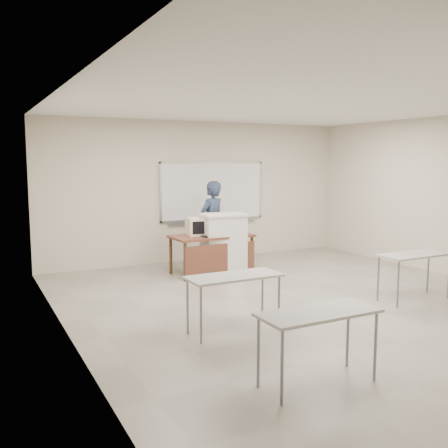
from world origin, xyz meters
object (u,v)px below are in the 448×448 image
whiteboard (213,192)px  crt_monitor (197,226)px  podium (223,243)px  mouse (235,232)px  keyboard (219,214)px  presenter (212,224)px  instructor_desk (214,246)px  laptop (210,233)px

whiteboard → crt_monitor: size_ratio=5.96×
podium → mouse: 0.42m
podium → keyboard: bearing=-134.9°
presenter → mouse: bearing=98.4°
crt_monitor → keyboard: bearing=-41.1°
instructor_desk → crt_monitor: (-0.25, 0.24, 0.36)m
whiteboard → instructor_desk: whiteboard is taller
whiteboard → podium: size_ratio=2.14×
podium → whiteboard: bearing=77.6°
whiteboard → mouse: (-0.15, -1.32, -0.71)m
mouse → keyboard: (-0.50, -0.27, 0.40)m
mouse → presenter: size_ratio=0.06×
crt_monitor → laptop: bearing=-51.0°
podium → crt_monitor: 0.60m
instructor_desk → presenter: (0.26, 0.64, 0.32)m
whiteboard → presenter: (-0.44, -0.84, -0.60)m
instructor_desk → crt_monitor: crt_monitor is taller
podium → presenter: bearing=90.7°
mouse → presenter: 0.57m
whiteboard → podium: whiteboard is taller
instructor_desk → crt_monitor: 0.50m
instructor_desk → keyboard: 0.63m
mouse → whiteboard: bearing=87.1°
instructor_desk → laptop: bearing=-175.7°
instructor_desk → mouse: mouse is taller
podium → laptop: size_ratio=3.35×
laptop → keyboard: 0.41m
instructor_desk → keyboard: (0.05, -0.11, 0.61)m
instructor_desk → mouse: bearing=14.5°
instructor_desk → presenter: 0.76m
whiteboard → instructor_desk: bearing=-115.3°
crt_monitor → keyboard: size_ratio=0.92×
keyboard → presenter: 0.83m
podium → mouse: bearing=29.6°
mouse → crt_monitor: bearing=178.2°
whiteboard → keyboard: bearing=-112.3°
crt_monitor → laptop: crt_monitor is taller
crt_monitor → mouse: bearing=2.5°
instructor_desk → crt_monitor: size_ratio=3.71×
crt_monitor → instructor_desk: bearing=-35.6°
whiteboard → mouse: bearing=-96.5°
whiteboard → presenter: size_ratio=1.41×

